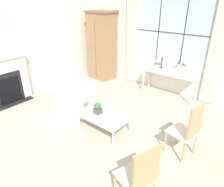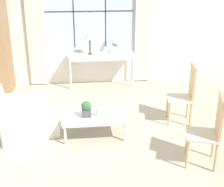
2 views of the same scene
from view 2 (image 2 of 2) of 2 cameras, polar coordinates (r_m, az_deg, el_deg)
name	(u,v)px [view 2 (image 2 of 2)]	position (r m, az deg, el deg)	size (l,w,h in m)	color
ground_plane	(101,140)	(5.20, -2.01, -8.58)	(14.00, 14.00, 0.00)	#B2A893
wall_back_windowed	(90,26)	(7.63, -4.07, 12.24)	(7.20, 0.14, 2.80)	silver
console_table	(101,57)	(7.48, -1.99, 6.69)	(1.57, 0.44, 0.80)	silver
table_lamp	(90,36)	(7.30, -4.11, 10.52)	(0.26, 0.26, 0.56)	#4C4742
potted_orchid	(113,45)	(7.51, 0.20, 8.88)	(0.18, 0.14, 0.51)	white
armchair_upholstered	(24,117)	(5.54, -15.72, -4.23)	(1.15, 1.13, 0.79)	silver
side_chair_wooden	(186,91)	(5.75, 13.40, 0.45)	(0.52, 0.52, 1.09)	beige
accent_chair_wooden	(211,127)	(4.55, 17.65, -5.89)	(0.56, 0.56, 1.05)	beige
coffee_table	(94,116)	(5.24, -3.29, -4.22)	(1.07, 0.68, 0.37)	silver
potted_plant_small	(86,109)	(5.12, -4.72, -2.79)	(0.16, 0.16, 0.26)	#4C4C51
pillar_candle	(98,112)	(5.16, -2.49, -3.47)	(0.11, 0.11, 0.13)	silver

